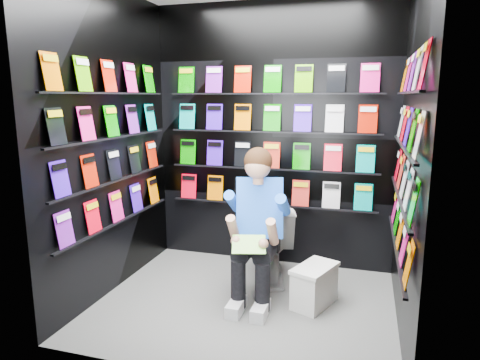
% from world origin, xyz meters
% --- Properties ---
extents(floor, '(2.40, 2.40, 0.00)m').
position_xyz_m(floor, '(0.00, 0.00, 0.00)').
color(floor, '#555553').
rests_on(floor, ground).
extents(wall_back, '(2.40, 0.04, 2.60)m').
position_xyz_m(wall_back, '(0.00, 1.00, 1.30)').
color(wall_back, black).
rests_on(wall_back, floor).
extents(wall_front, '(2.40, 0.04, 2.60)m').
position_xyz_m(wall_front, '(0.00, -1.00, 1.30)').
color(wall_front, black).
rests_on(wall_front, floor).
extents(wall_left, '(0.04, 2.00, 2.60)m').
position_xyz_m(wall_left, '(-1.20, 0.00, 1.30)').
color(wall_left, black).
rests_on(wall_left, floor).
extents(wall_right, '(0.04, 2.00, 2.60)m').
position_xyz_m(wall_right, '(1.20, 0.00, 1.30)').
color(wall_right, black).
rests_on(wall_right, floor).
extents(comics_back, '(2.10, 0.06, 1.37)m').
position_xyz_m(comics_back, '(0.00, 0.97, 1.31)').
color(comics_back, red).
rests_on(comics_back, wall_back).
extents(comics_left, '(0.06, 1.70, 1.37)m').
position_xyz_m(comics_left, '(-1.17, 0.00, 1.31)').
color(comics_left, red).
rests_on(comics_left, wall_left).
extents(comics_right, '(0.06, 1.70, 1.37)m').
position_xyz_m(comics_right, '(1.17, 0.00, 1.31)').
color(comics_right, red).
rests_on(comics_right, wall_right).
extents(toilet, '(0.60, 0.83, 0.73)m').
position_xyz_m(toilet, '(0.08, 0.57, 0.37)').
color(toilet, white).
rests_on(toilet, floor).
extents(longbox, '(0.36, 0.47, 0.31)m').
position_xyz_m(longbox, '(0.55, 0.14, 0.15)').
color(longbox, silver).
rests_on(longbox, floor).
extents(longbox_lid, '(0.39, 0.49, 0.03)m').
position_xyz_m(longbox_lid, '(0.55, 0.14, 0.32)').
color(longbox_lid, silver).
rests_on(longbox_lid, longbox).
extents(reader, '(0.70, 0.87, 1.40)m').
position_xyz_m(reader, '(0.08, 0.19, 0.77)').
color(reader, blue).
rests_on(reader, toilet).
extents(held_comic, '(0.29, 0.21, 0.11)m').
position_xyz_m(held_comic, '(0.08, -0.16, 0.58)').
color(held_comic, green).
rests_on(held_comic, reader).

